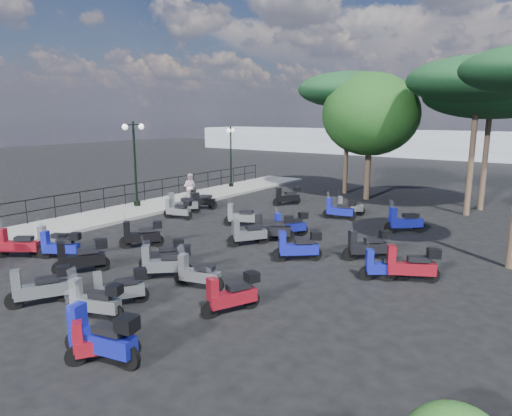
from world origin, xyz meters
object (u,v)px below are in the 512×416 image
Objects in this scene: scooter_18 at (101,337)px; pine_1 at (479,80)px; scooter_3 at (178,210)px; scooter_2 at (54,241)px; scooter_19 at (197,274)px; scooter_23 at (340,210)px; scooter_10 at (241,217)px; scooter_15 at (248,234)px; pine_2 at (349,90)px; scooter_7 at (163,254)px; scooter_5 at (202,200)px; scooter_6 at (40,287)px; scooter_28 at (368,246)px; lamp_post_1 at (135,158)px; scooter_17 at (349,207)px; scooter_12 at (95,301)px; scooter_26 at (384,267)px; scooter_29 at (404,222)px; scooter_20 at (165,263)px; pine_0 at (491,96)px; scooter_14 at (81,258)px; pedestrian_far at (190,187)px; scooter_25 at (232,295)px; scooter_16 at (290,225)px; scooter_22 at (273,228)px; scooter_1 at (17,245)px; scooter_21 at (298,247)px; scooter_24 at (104,341)px; scooter_8 at (60,246)px; scooter_13 at (119,289)px; scooter_27 at (411,265)px; scooter_4 at (183,204)px; broadleaf_tree at (370,114)px; scooter_9 at (142,235)px; lamp_post_2 at (231,153)px.

scooter_18 is 20.45m from pine_1.
pine_1 is at bearing -64.90° from scooter_3.
scooter_2 is 6.69m from scooter_19.
scooter_10 is at bearing 130.65° from scooter_23.
scooter_3 is 15.63m from pine_1.
scooter_15 is 14.66m from pine_2.
scooter_7 is 16.98m from pine_1.
scooter_6 reaches higher than scooter_5.
pine_1 reaches higher than scooter_28.
lamp_post_1 is 2.74× the size of scooter_23.
scooter_17 is 9.01m from pine_2.
scooter_12 is 8.30m from scooter_26.
scooter_3 is 10.42m from scooter_29.
scooter_20 is 0.20× the size of pine_0.
lamp_post_1 reaches higher than scooter_14.
pine_0 is at bearing -21.11° from scooter_18.
scooter_25 is at bearing 119.48° from pedestrian_far.
scooter_14 is 8.23m from scooter_16.
pine_1 is at bearing -49.93° from scooter_28.
scooter_2 is 8.17m from scooter_22.
scooter_1 is (3.31, -8.23, -2.23)m from lamp_post_1.
pine_1 is (6.58, 14.42, 6.10)m from scooter_7.
scooter_24 is at bearing 140.32° from scooter_21.
scooter_29 reaches higher than scooter_7.
scooter_17 is at bearing -54.90° from scooter_8.
scooter_19 is (0.85, 2.10, -0.04)m from scooter_13.
scooter_27 is (5.85, -1.40, 0.00)m from scooter_22.
scooter_10 is at bearing -135.40° from scooter_5.
scooter_22 is at bearing 12.81° from scooter_21.
scooter_29 reaches higher than scooter_4.
scooter_2 is 9.05m from scooter_16.
scooter_23 is (1.01, 6.14, 0.02)m from scooter_15.
broadleaf_tree is (5.27, 16.86, 4.53)m from scooter_2.
scooter_18 is at bearing 139.51° from scooter_24.
scooter_27 is (14.20, -5.57, -0.38)m from pedestrian_far.
scooter_9 is 0.71× the size of scooter_18.
lamp_post_2 is 2.66× the size of scooter_6.
scooter_23 is (0.54, 5.11, -0.04)m from scooter_22.
pedestrian_far is at bearing 25.73° from scooter_18.
scooter_21 is at bearing -65.59° from lamp_post_2.
broadleaf_tree reaches higher than scooter_9.
broadleaf_tree reaches higher than scooter_15.
scooter_6 is 3.53m from scooter_20.
pedestrian_far reaches higher than scooter_20.
broadleaf_tree is (-0.66, 10.03, 4.47)m from scooter_16.
lamp_post_2 is 14.04m from scooter_15.
scooter_28 is (5.63, 8.65, 0.01)m from scooter_6.
lamp_post_1 is 2.92× the size of scooter_12.
scooter_4 reaches higher than scooter_2.
scooter_26 is at bearing 149.25° from scooter_29.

